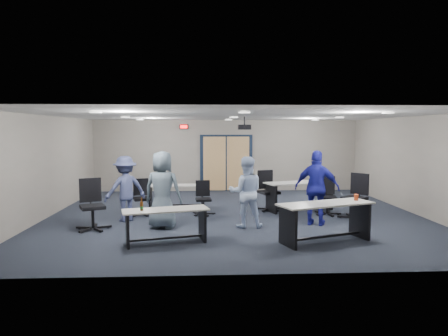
{
  "coord_description": "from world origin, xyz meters",
  "views": [
    {
      "loc": [
        -0.81,
        -10.69,
        2.3
      ],
      "look_at": [
        -0.31,
        -0.3,
        1.33
      ],
      "focal_mm": 32.0,
      "sensor_mm": 36.0,
      "label": 1
    }
  ],
  "objects_px": {
    "table_front_right": "(326,215)",
    "chair_loose_left": "(92,205)",
    "table_front_left": "(165,220)",
    "person_lightblue": "(246,192)",
    "chair_back_c": "(269,191)",
    "chair_back_a": "(142,197)",
    "chair_back_b": "(203,198)",
    "chair_back_d": "(328,196)",
    "chair_loose_right": "(354,196)",
    "person_back": "(125,189)",
    "person_plaid": "(163,190)",
    "table_back_right": "(300,191)",
    "person_navy": "(317,188)",
    "table_back_left": "(176,192)"
  },
  "relations": [
    {
      "from": "table_front_right",
      "to": "chair_loose_left",
      "type": "distance_m",
      "value": 5.25
    },
    {
      "from": "table_front_left",
      "to": "person_lightblue",
      "type": "relative_size",
      "value": 1.08
    },
    {
      "from": "table_front_right",
      "to": "chair_back_c",
      "type": "height_order",
      "value": "chair_back_c"
    },
    {
      "from": "chair_back_a",
      "to": "chair_back_b",
      "type": "distance_m",
      "value": 1.68
    },
    {
      "from": "chair_back_d",
      "to": "chair_loose_right",
      "type": "bearing_deg",
      "value": -35.63
    },
    {
      "from": "chair_loose_right",
      "to": "person_back",
      "type": "bearing_deg",
      "value": -130.52
    },
    {
      "from": "person_plaid",
      "to": "table_front_left",
      "type": "bearing_deg",
      "value": 111.98
    },
    {
      "from": "person_lightblue",
      "to": "chair_back_c",
      "type": "bearing_deg",
      "value": -112.06
    },
    {
      "from": "table_back_right",
      "to": "chair_back_b",
      "type": "distance_m",
      "value": 2.83
    },
    {
      "from": "table_front_left",
      "to": "chair_back_a",
      "type": "distance_m",
      "value": 2.91
    },
    {
      "from": "table_front_right",
      "to": "person_lightblue",
      "type": "distance_m",
      "value": 2.05
    },
    {
      "from": "table_front_right",
      "to": "chair_loose_right",
      "type": "xyz_separation_m",
      "value": [
        1.4,
        2.09,
        0.03
      ]
    },
    {
      "from": "person_lightblue",
      "to": "person_navy",
      "type": "relative_size",
      "value": 0.93
    },
    {
      "from": "person_navy",
      "to": "person_back",
      "type": "height_order",
      "value": "person_navy"
    },
    {
      "from": "table_front_right",
      "to": "table_back_right",
      "type": "height_order",
      "value": "table_front_right"
    },
    {
      "from": "chair_back_a",
      "to": "person_plaid",
      "type": "distance_m",
      "value": 1.71
    },
    {
      "from": "chair_back_b",
      "to": "person_navy",
      "type": "height_order",
      "value": "person_navy"
    },
    {
      "from": "chair_back_d",
      "to": "person_plaid",
      "type": "bearing_deg",
      "value": -154.3
    },
    {
      "from": "person_lightblue",
      "to": "person_back",
      "type": "relative_size",
      "value": 1.02
    },
    {
      "from": "chair_back_a",
      "to": "chair_back_d",
      "type": "xyz_separation_m",
      "value": [
        5.07,
        -0.21,
        0.03
      ]
    },
    {
      "from": "table_front_right",
      "to": "person_plaid",
      "type": "xyz_separation_m",
      "value": [
        -3.49,
        1.35,
        0.35
      ]
    },
    {
      "from": "chair_loose_left",
      "to": "person_plaid",
      "type": "xyz_separation_m",
      "value": [
        1.61,
        0.12,
        0.32
      ]
    },
    {
      "from": "table_back_right",
      "to": "chair_back_d",
      "type": "height_order",
      "value": "chair_back_d"
    },
    {
      "from": "chair_back_d",
      "to": "person_lightblue",
      "type": "relative_size",
      "value": 0.62
    },
    {
      "from": "chair_back_a",
      "to": "person_lightblue",
      "type": "xyz_separation_m",
      "value": [
        2.69,
        -1.5,
        0.36
      ]
    },
    {
      "from": "table_back_left",
      "to": "table_back_right",
      "type": "distance_m",
      "value": 3.63
    },
    {
      "from": "table_front_left",
      "to": "chair_loose_left",
      "type": "relative_size",
      "value": 1.54
    },
    {
      "from": "person_navy",
      "to": "chair_back_a",
      "type": "bearing_deg",
      "value": 8.02
    },
    {
      "from": "chair_back_d",
      "to": "chair_back_b",
      "type": "bearing_deg",
      "value": -173.12
    },
    {
      "from": "chair_back_b",
      "to": "chair_back_d",
      "type": "xyz_separation_m",
      "value": [
        3.39,
        -0.14,
        0.06
      ]
    },
    {
      "from": "chair_back_c",
      "to": "person_back",
      "type": "distance_m",
      "value": 4.06
    },
    {
      "from": "table_front_right",
      "to": "table_front_left",
      "type": "bearing_deg",
      "value": 159.02
    },
    {
      "from": "table_back_left",
      "to": "chair_back_d",
      "type": "bearing_deg",
      "value": -16.35
    },
    {
      "from": "table_front_left",
      "to": "person_navy",
      "type": "height_order",
      "value": "person_navy"
    },
    {
      "from": "chair_back_c",
      "to": "chair_loose_left",
      "type": "distance_m",
      "value": 4.92
    },
    {
      "from": "chair_loose_left",
      "to": "person_navy",
      "type": "bearing_deg",
      "value": -21.73
    },
    {
      "from": "table_front_right",
      "to": "chair_back_c",
      "type": "distance_m",
      "value": 3.39
    },
    {
      "from": "chair_back_d",
      "to": "person_navy",
      "type": "bearing_deg",
      "value": -109.35
    },
    {
      "from": "chair_back_b",
      "to": "table_back_left",
      "type": "bearing_deg",
      "value": 123.35
    },
    {
      "from": "chair_loose_left",
      "to": "chair_loose_right",
      "type": "height_order",
      "value": "chair_loose_left"
    },
    {
      "from": "table_front_left",
      "to": "chair_loose_right",
      "type": "xyz_separation_m",
      "value": [
        4.7,
        2.01,
        0.11
      ]
    },
    {
      "from": "table_front_left",
      "to": "table_front_right",
      "type": "relative_size",
      "value": 0.86
    },
    {
      "from": "chair_back_b",
      "to": "person_navy",
      "type": "relative_size",
      "value": 0.51
    },
    {
      "from": "table_back_right",
      "to": "chair_back_a",
      "type": "relative_size",
      "value": 2.18
    },
    {
      "from": "chair_back_a",
      "to": "person_navy",
      "type": "bearing_deg",
      "value": -32.61
    },
    {
      "from": "table_back_left",
      "to": "chair_back_a",
      "type": "distance_m",
      "value": 1.29
    },
    {
      "from": "table_front_right",
      "to": "person_back",
      "type": "height_order",
      "value": "person_back"
    },
    {
      "from": "chair_back_b",
      "to": "table_front_right",
      "type": "bearing_deg",
      "value": -52.64
    },
    {
      "from": "chair_loose_left",
      "to": "chair_back_c",
      "type": "bearing_deg",
      "value": 0.8
    },
    {
      "from": "chair_loose_left",
      "to": "person_navy",
      "type": "height_order",
      "value": "person_navy"
    }
  ]
}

